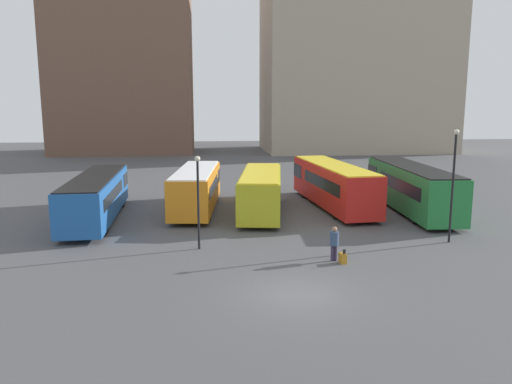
# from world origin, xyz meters

# --- Properties ---
(ground_plane) EXTENTS (160.00, 160.00, 0.00)m
(ground_plane) POSITION_xyz_m (0.00, 0.00, 0.00)
(ground_plane) COLOR #4C4C4F
(building_block_left) EXTENTS (20.14, 12.92, 38.01)m
(building_block_left) POSITION_xyz_m (-15.62, 59.09, 19.00)
(building_block_left) COLOR brown
(building_block_left) RESTS_ON ground_plane
(building_block_right) EXTENTS (27.84, 16.63, 25.75)m
(building_block_right) POSITION_xyz_m (19.46, 59.09, 12.88)
(building_block_right) COLOR tan
(building_block_right) RESTS_ON ground_plane
(bus_0) EXTENTS (3.02, 12.25, 2.81)m
(bus_0) POSITION_xyz_m (-10.51, 13.85, 1.55)
(bus_0) COLOR #1E56A3
(bus_0) RESTS_ON ground_plane
(bus_1) EXTENTS (3.52, 10.32, 2.90)m
(bus_1) POSITION_xyz_m (-4.21, 15.95, 1.58)
(bus_1) COLOR orange
(bus_1) RESTS_ON ground_plane
(bus_2) EXTENTS (4.00, 10.31, 2.84)m
(bus_2) POSITION_xyz_m (0.15, 14.58, 1.54)
(bus_2) COLOR gold
(bus_2) RESTS_ON ground_plane
(bus_3) EXTENTS (3.60, 12.35, 3.07)m
(bus_3) POSITION_xyz_m (5.50, 16.38, 1.68)
(bus_3) COLOR red
(bus_3) RESTS_ON ground_plane
(bus_4) EXTENTS (3.12, 12.54, 3.13)m
(bus_4) POSITION_xyz_m (10.51, 14.49, 1.71)
(bus_4) COLOR #237A38
(bus_4) RESTS_ON ground_plane
(traveler) EXTENTS (0.49, 0.49, 1.66)m
(traveler) POSITION_xyz_m (2.46, 3.97, 0.98)
(traveler) COLOR #382D4C
(traveler) RESTS_ON ground_plane
(suitcase) EXTENTS (0.32, 0.44, 0.70)m
(suitcase) POSITION_xyz_m (2.78, 3.57, 0.25)
(suitcase) COLOR #B27A1E
(suitcase) RESTS_ON ground_plane
(lamp_post_0) EXTENTS (0.28, 0.28, 6.02)m
(lamp_post_0) POSITION_xyz_m (9.40, 6.49, 3.52)
(lamp_post_0) COLOR black
(lamp_post_0) RESTS_ON ground_plane
(lamp_post_1) EXTENTS (0.28, 0.28, 4.77)m
(lamp_post_1) POSITION_xyz_m (-3.90, 6.55, 2.87)
(lamp_post_1) COLOR black
(lamp_post_1) RESTS_ON ground_plane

